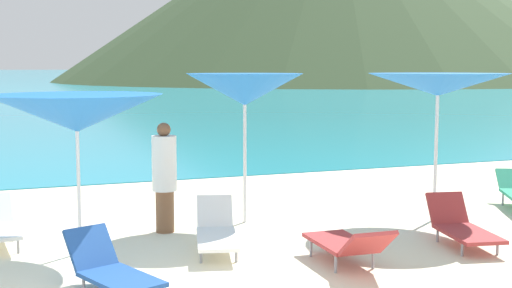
{
  "coord_description": "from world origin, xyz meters",
  "views": [
    {
      "loc": [
        -0.94,
        -6.46,
        2.49
      ],
      "look_at": [
        3.05,
        4.19,
        1.2
      ],
      "focal_mm": 48.43,
      "sensor_mm": 36.0,
      "label": 1
    }
  ],
  "objects": [
    {
      "name": "ground_plane",
      "position": [
        0.0,
        10.0,
        -0.15
      ],
      "size": [
        50.0,
        100.0,
        0.3
      ],
      "primitive_type": "cube",
      "color": "beige"
    },
    {
      "name": "umbrella_6",
      "position": [
        5.63,
        2.82,
        2.19
      ],
      "size": [
        2.37,
        2.37,
        2.37
      ],
      "color": "silver",
      "rests_on": "ground_plane"
    },
    {
      "name": "lounge_chair_6",
      "position": [
        3.07,
        0.98,
        0.3
      ],
      "size": [
        0.63,
        1.53,
        0.61
      ],
      "rotation": [
        0.0,
        0.0,
        3.11
      ],
      "color": "#A53333",
      "rests_on": "ground_plane"
    },
    {
      "name": "umbrella_5",
      "position": [
        2.7,
        3.74,
        2.12
      ],
      "size": [
        1.96,
        1.96,
        2.37
      ],
      "color": "silver",
      "rests_on": "ground_plane"
    },
    {
      "name": "beachgoer_2",
      "position": [
        1.35,
        3.56,
        0.86
      ],
      "size": [
        0.37,
        0.37,
        1.65
      ],
      "rotation": [
        0.0,
        0.0,
        4.65
      ],
      "color": "brown",
      "rests_on": "ground_plane"
    },
    {
      "name": "lounge_chair_10",
      "position": [
        1.77,
        2.28,
        0.27
      ],
      "size": [
        0.88,
        1.58,
        0.65
      ],
      "rotation": [
        0.0,
        0.0,
        -0.26
      ],
      "color": "white",
      "rests_on": "ground_plane"
    },
    {
      "name": "umbrella_4",
      "position": [
        0.02,
        2.78,
        1.88
      ],
      "size": [
        2.28,
        2.28,
        2.12
      ],
      "color": "silver",
      "rests_on": "ground_plane"
    },
    {
      "name": "lounge_chair_11",
      "position": [
        0.16,
        1.06,
        0.26
      ],
      "size": [
        1.0,
        1.45,
        0.64
      ],
      "rotation": [
        0.0,
        0.0,
        0.37
      ],
      "color": "#1E478C",
      "rests_on": "ground_plane"
    },
    {
      "name": "lounge_chair_0",
      "position": [
        5.05,
        1.35,
        0.27
      ],
      "size": [
        0.83,
        1.47,
        0.65
      ],
      "rotation": [
        0.0,
        0.0,
        -0.19
      ],
      "color": "#A53333",
      "rests_on": "ground_plane"
    }
  ]
}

